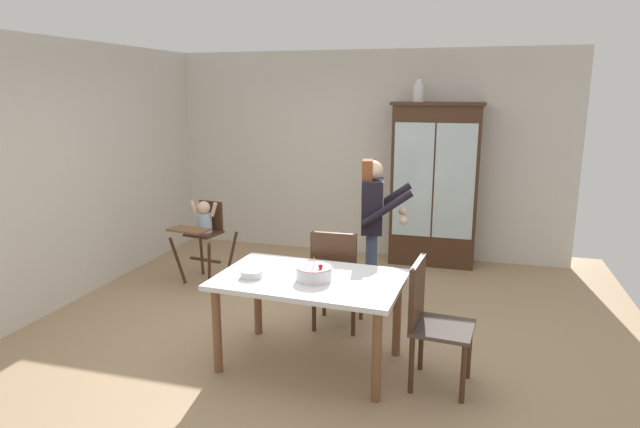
{
  "coord_description": "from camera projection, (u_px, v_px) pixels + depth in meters",
  "views": [
    {
      "loc": [
        1.39,
        -4.48,
        2.18
      ],
      "look_at": [
        -0.08,
        0.7,
        0.95
      ],
      "focal_mm": 30.34,
      "sensor_mm": 36.0,
      "label": 1
    }
  ],
  "objects": [
    {
      "name": "wall_left",
      "position": [
        58.0,
        175.0,
        5.46
      ],
      "size": [
        0.06,
        5.32,
        2.7
      ],
      "primitive_type": "cube",
      "color": "beige",
      "rests_on": "ground_plane"
    },
    {
      "name": "dining_chair_right_end",
      "position": [
        429.0,
        315.0,
        4.02
      ],
      "size": [
        0.48,
        0.48,
        0.96
      ],
      "rotation": [
        0.0,
        0.0,
        1.48
      ],
      "color": "#422819",
      "rests_on": "ground_plane"
    },
    {
      "name": "ceramic_vase",
      "position": [
        418.0,
        92.0,
        6.61
      ],
      "size": [
        0.13,
        0.13,
        0.27
      ],
      "color": "white",
      "rests_on": "china_cabinet"
    },
    {
      "name": "china_cabinet",
      "position": [
        434.0,
        184.0,
        6.79
      ],
      "size": [
        1.12,
        0.48,
        2.05
      ],
      "color": "#422819",
      "rests_on": "ground_plane"
    },
    {
      "name": "adult_person",
      "position": [
        373.0,
        217.0,
        5.32
      ],
      "size": [
        0.56,
        0.54,
        1.53
      ],
      "rotation": [
        0.0,
        0.0,
        1.72
      ],
      "color": "#3D4C6B",
      "rests_on": "ground_plane"
    },
    {
      "name": "dining_chair_far_side",
      "position": [
        336.0,
        273.0,
        4.93
      ],
      "size": [
        0.45,
        0.45,
        0.96
      ],
      "rotation": [
        0.0,
        0.0,
        3.15
      ],
      "color": "#422819",
      "rests_on": "ground_plane"
    },
    {
      "name": "wall_back",
      "position": [
        365.0,
        154.0,
        7.22
      ],
      "size": [
        5.32,
        0.06,
        2.7
      ],
      "primitive_type": "cube",
      "color": "beige",
      "rests_on": "ground_plane"
    },
    {
      "name": "serving_bowl",
      "position": [
        252.0,
        273.0,
        4.28
      ],
      "size": [
        0.18,
        0.18,
        0.05
      ],
      "primitive_type": "cylinder",
      "color": "silver",
      "rests_on": "dining_table"
    },
    {
      "name": "birthday_cake",
      "position": [
        314.0,
        273.0,
        4.2
      ],
      "size": [
        0.28,
        0.28,
        0.19
      ],
      "color": "white",
      "rests_on": "dining_table"
    },
    {
      "name": "ground_plane",
      "position": [
        308.0,
        329.0,
        5.06
      ],
      "size": [
        6.24,
        6.24,
        0.0
      ],
      "primitive_type": "plane",
      "color": "tan"
    },
    {
      "name": "dining_table",
      "position": [
        310.0,
        289.0,
        4.29
      ],
      "size": [
        1.51,
        1.0,
        0.74
      ],
      "color": "silver",
      "rests_on": "ground_plane"
    },
    {
      "name": "high_chair_with_toddler",
      "position": [
        204.0,
        226.0,
        6.22
      ],
      "size": [
        0.66,
        0.75,
        0.95
      ],
      "rotation": [
        0.0,
        0.0,
        -0.16
      ],
      "color": "#422819",
      "rests_on": "ground_plane"
    }
  ]
}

